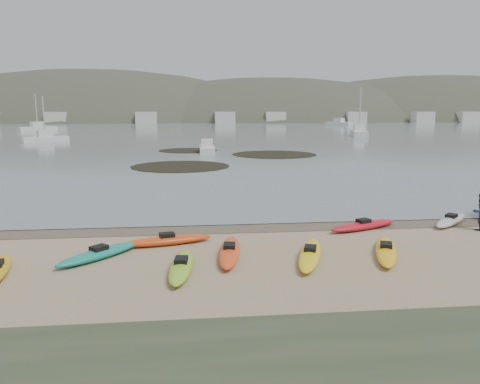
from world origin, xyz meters
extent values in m
plane|color=tan|center=(0.00, 0.00, 0.00)|extent=(600.00, 600.00, 0.00)
plane|color=brown|center=(0.00, -0.30, 0.00)|extent=(60.00, 60.00, 0.00)
plane|color=slate|center=(0.00, 300.00, 0.01)|extent=(1200.00, 1200.00, 0.00)
ellipsoid|color=red|center=(5.19, -1.31, 0.17)|extent=(3.56, 2.04, 0.34)
ellipsoid|color=#168D7D|center=(-5.34, -4.17, 0.17)|extent=(2.83, 3.00, 0.34)
ellipsoid|color=#FF4A16|center=(-0.84, -4.39, 0.17)|extent=(1.20, 3.82, 0.34)
ellipsoid|color=yellow|center=(4.66, -4.89, 0.17)|extent=(2.02, 3.74, 0.34)
ellipsoid|color=#DE4813|center=(-3.08, -2.73, 0.17)|extent=(3.57, 1.53, 0.34)
ellipsoid|color=yellow|center=(1.90, -4.99, 0.17)|extent=(1.92, 3.91, 0.34)
ellipsoid|color=#94CF29|center=(-2.50, -5.79, 0.17)|extent=(0.99, 3.47, 0.34)
ellipsoid|color=silver|center=(9.46, -0.80, 0.17)|extent=(2.89, 2.73, 0.34)
imported|color=navy|center=(10.07, -1.93, 0.80)|extent=(0.89, 0.76, 1.60)
cylinder|color=black|center=(-3.04, 21.62, 0.03)|extent=(8.80, 8.80, 0.04)
cylinder|color=black|center=(7.23, 31.56, 0.03)|extent=(9.48, 9.48, 0.04)
cylinder|color=black|center=(-2.43, 37.64, 0.03)|extent=(7.22, 7.22, 0.04)
cube|color=silver|center=(-24.45, 55.30, 0.48)|extent=(6.77, 5.33, 0.96)
cube|color=silver|center=(-0.19, 34.70, 0.42)|extent=(1.77, 6.02, 0.84)
cube|color=silver|center=(29.15, 64.55, 0.61)|extent=(4.49, 9.03, 1.22)
cube|color=silver|center=(-36.80, 91.88, 0.57)|extent=(7.94, 6.78, 1.15)
cube|color=silver|center=(42.78, 118.76, 0.61)|extent=(6.87, 8.57, 1.22)
ellipsoid|color=#384235|center=(-45.00, 195.00, -18.00)|extent=(220.00, 120.00, 80.00)
ellipsoid|color=#384235|center=(35.00, 190.00, -15.30)|extent=(200.00, 110.00, 68.00)
ellipsoid|color=#384235|center=(120.00, 200.00, -17.10)|extent=(230.00, 130.00, 76.00)
cube|color=beige|center=(-42.00, 145.00, 2.00)|extent=(7.00, 5.00, 4.00)
cube|color=beige|center=(-18.00, 145.00, 2.00)|extent=(7.00, 5.00, 4.00)
cube|color=beige|center=(6.00, 145.00, 2.00)|extent=(7.00, 5.00, 4.00)
cube|color=beige|center=(30.00, 145.00, 2.00)|extent=(7.00, 5.00, 4.00)
cube|color=beige|center=(54.00, 145.00, 2.00)|extent=(7.00, 5.00, 4.00)
cube|color=beige|center=(78.00, 145.00, 2.00)|extent=(7.00, 5.00, 4.00)
cube|color=beige|center=(102.00, 145.00, 2.00)|extent=(7.00, 5.00, 4.00)
camera|label=1|loc=(-2.14, -20.12, 5.12)|focal=35.00mm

